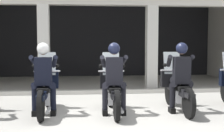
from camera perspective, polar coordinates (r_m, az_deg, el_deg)
The scene contains 9 objects.
ground_plane at distance 10.05m, azimuth -1.56°, elevation -4.58°, with size 80.00×80.00×0.00m, color #A8A59E.
station_building at distance 12.43m, azimuth -3.14°, elevation 7.16°, with size 11.42×4.96×3.34m.
kerb_strip at distance 9.49m, azimuth -2.30°, elevation -4.77°, with size 10.92×0.24×0.12m, color #B7B5AD.
motorcycle_left at distance 7.14m, azimuth -12.20°, elevation -4.45°, with size 0.62×2.04×1.35m.
police_officer_left at distance 6.81m, azimuth -12.55°, elevation -1.19°, with size 0.63×0.61×1.58m.
motorcycle_center at distance 7.02m, azimuth 0.15°, elevation -4.50°, with size 0.62×2.04×1.35m.
police_officer_center at distance 6.69m, azimuth 0.38°, elevation -1.18°, with size 0.63×0.61×1.58m.
motorcycle_right at distance 7.39m, azimuth 11.93°, elevation -4.14°, with size 0.62×2.04×1.35m.
police_officer_right at distance 7.07m, azimuth 12.67°, elevation -0.98°, with size 0.63×0.61×1.58m.
Camera 1 is at (-0.68, -6.90, 1.63)m, focal length 49.42 mm.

